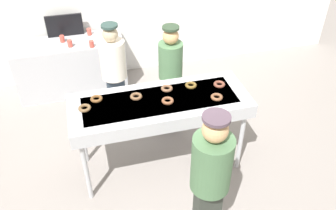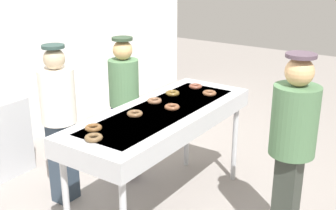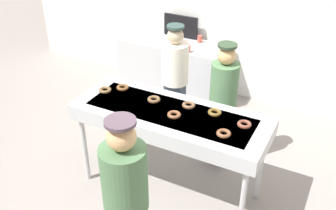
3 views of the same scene
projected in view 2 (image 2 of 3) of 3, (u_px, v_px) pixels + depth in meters
name	position (u px, v px, depth m)	size (l,w,h in m)	color
ground_plane	(162.00, 209.00, 4.31)	(16.00, 16.00, 0.00)	gray
fryer_conveyor	(162.00, 119.00, 4.00)	(2.10, 0.79, 1.05)	#B7BABF
chocolate_donut_0	(154.00, 101.00, 4.16)	(0.14, 0.14, 0.04)	brown
chocolate_donut_1	(209.00, 93.00, 4.39)	(0.14, 0.14, 0.04)	brown
chocolate_donut_2	(135.00, 114.00, 3.82)	(0.14, 0.14, 0.04)	brown
chocolate_donut_3	(93.00, 128.00, 3.51)	(0.14, 0.14, 0.04)	brown
chocolate_donut_4	(196.00, 86.00, 4.61)	(0.14, 0.14, 0.04)	brown
chocolate_donut_5	(94.00, 138.00, 3.32)	(0.14, 0.14, 0.04)	brown
chocolate_donut_6	(172.00, 93.00, 4.38)	(0.14, 0.14, 0.04)	brown
chocolate_donut_7	(172.00, 107.00, 3.99)	(0.14, 0.14, 0.04)	brown
worker_baker	(59.00, 116.00, 4.19)	(0.34, 0.34, 1.62)	#2D3A49
worker_assistant	(124.00, 102.00, 4.66)	(0.32, 0.32, 1.60)	#26274B
customer_waiting	(293.00, 138.00, 3.51)	(0.38, 0.38, 1.69)	#31362F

